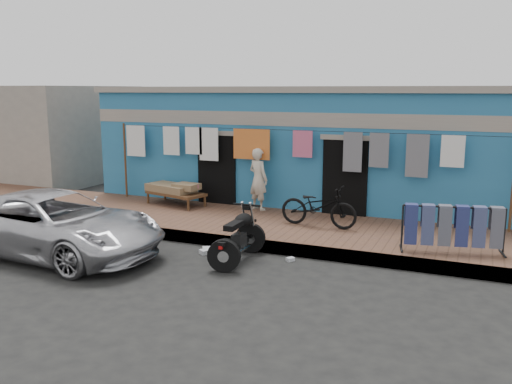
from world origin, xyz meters
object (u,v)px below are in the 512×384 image
(bicycle, at_px, (319,202))
(motorcycle, at_px, (238,235))
(jeans_rack, at_px, (453,228))
(seated_person, at_px, (258,179))
(car, at_px, (54,223))
(charpoy, at_px, (176,194))

(bicycle, bearing_deg, motorcycle, 161.68)
(motorcycle, xyz_separation_m, jeans_rack, (3.80, 1.43, 0.19))
(seated_person, bearing_deg, car, 82.47)
(car, xyz_separation_m, jeans_rack, (7.35, 2.47, 0.05))
(seated_person, bearing_deg, charpoy, 30.09)
(bicycle, bearing_deg, seated_person, 64.20)
(seated_person, xyz_separation_m, motorcycle, (1.00, -3.38, -0.52))
(motorcycle, distance_m, charpoy, 4.48)
(bicycle, bearing_deg, charpoy, 82.88)
(motorcycle, xyz_separation_m, charpoy, (-3.26, 3.08, 0.01))
(car, xyz_separation_m, motorcycle, (3.55, 1.04, -0.13))
(bicycle, distance_m, jeans_rack, 3.02)
(motorcycle, bearing_deg, charpoy, 134.82)
(motorcycle, bearing_deg, bicycle, 66.71)
(car, height_order, motorcycle, car)
(bicycle, height_order, jeans_rack, bicycle)
(charpoy, relative_size, jeans_rack, 0.95)
(car, distance_m, bicycle, 5.59)
(seated_person, relative_size, motorcycle, 0.96)
(charpoy, height_order, jeans_rack, jeans_rack)
(seated_person, distance_m, motorcycle, 3.56)
(seated_person, height_order, motorcycle, seated_person)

